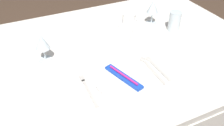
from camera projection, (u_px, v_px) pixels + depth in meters
dining_table at (95, 67)px, 1.31m from camera, size 1.80×1.11×0.74m
dinner_plate at (123, 80)px, 1.09m from camera, size 0.26×0.26×0.02m
toothbrush_package at (123, 77)px, 1.08m from camera, size 0.10×0.21×0.02m
fork_outer at (88, 89)px, 1.05m from camera, size 0.02×0.21×0.00m
spoon_soup at (149, 67)px, 1.18m from camera, size 0.03×0.22×0.01m
spoon_dessert at (155, 65)px, 1.19m from camera, size 0.03×0.20×0.01m
saucer_left at (129, 24)px, 1.52m from camera, size 0.14×0.14×0.01m
coffee_cup_left at (129, 19)px, 1.50m from camera, size 0.10×0.08×0.07m
wine_glass_centre at (153, 8)px, 1.47m from camera, size 0.07×0.07×0.15m
wine_glass_left at (42, 43)px, 1.17m from camera, size 0.07×0.07×0.14m
drink_tumbler at (174, 23)px, 1.43m from camera, size 0.07×0.07×0.12m
napkin_folded at (135, 32)px, 1.30m from camera, size 0.06×0.06×0.15m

